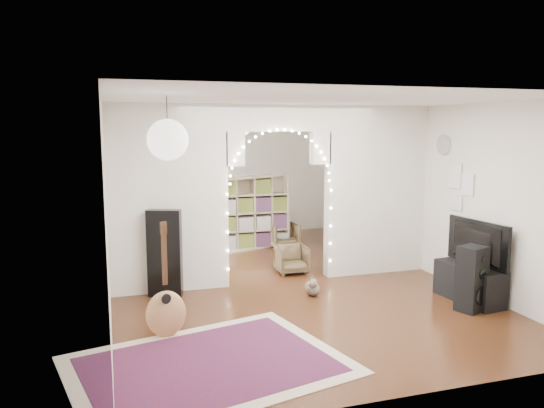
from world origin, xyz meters
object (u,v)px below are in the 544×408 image
object	(u,v)px
bookcase	(253,212)
dining_chair_left	(292,259)
dining_table	(225,209)
dining_chair_right	(284,235)
acoustic_guitar	(165,295)
floor_speaker	(472,279)
media_console	(469,283)

from	to	relation	value
bookcase	dining_chair_left	size ratio (longest dim) A/B	2.88
dining_table	dining_chair_right	xyz separation A→B (m)	(0.99, -0.89, -0.44)
bookcase	dining_chair_right	xyz separation A→B (m)	(0.59, -0.14, -0.48)
acoustic_guitar	floor_speaker	size ratio (longest dim) A/B	1.32
acoustic_guitar	dining_chair_left	size ratio (longest dim) A/B	2.27
acoustic_guitar	bookcase	distance (m)	4.53
media_console	dining_chair_right	xyz separation A→B (m)	(-1.39, 3.83, -0.01)
dining_chair_left	dining_chair_right	xyz separation A→B (m)	(0.46, 1.76, 0.02)
floor_speaker	bookcase	world-z (taller)	bookcase
media_console	dining_chair_left	xyz separation A→B (m)	(-1.85, 2.06, -0.02)
acoustic_guitar	media_console	size ratio (longest dim) A/B	1.13
media_console	bookcase	xyz separation A→B (m)	(-1.99, 3.97, 0.47)
dining_chair_left	dining_table	bearing A→B (deg)	104.09
dining_chair_left	dining_chair_right	bearing A→B (deg)	78.14
floor_speaker	dining_chair_left	size ratio (longest dim) A/B	1.72
floor_speaker	dining_chair_right	size ratio (longest dim) A/B	1.61
floor_speaker	media_console	bearing A→B (deg)	34.90
media_console	dining_chair_left	bearing A→B (deg)	125.96
acoustic_guitar	floor_speaker	world-z (taller)	acoustic_guitar
floor_speaker	bookcase	distance (m)	4.65
acoustic_guitar	floor_speaker	xyz separation A→B (m)	(3.87, -0.30, -0.07)
bookcase	dining_table	xyz separation A→B (m)	(-0.40, 0.75, -0.04)
bookcase	dining_table	world-z (taller)	bookcase
media_console	bookcase	size ratio (longest dim) A/B	0.70
dining_table	media_console	bearing A→B (deg)	-58.49
dining_chair_right	dining_table	bearing A→B (deg)	137.95
media_console	dining_chair_left	world-z (taller)	media_console
bookcase	dining_chair_right	size ratio (longest dim) A/B	2.69
floor_speaker	bookcase	size ratio (longest dim) A/B	0.60
dining_table	bookcase	bearing A→B (deg)	-57.37
acoustic_guitar	media_console	world-z (taller)	acoustic_guitar
acoustic_guitar	media_console	bearing A→B (deg)	-22.93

